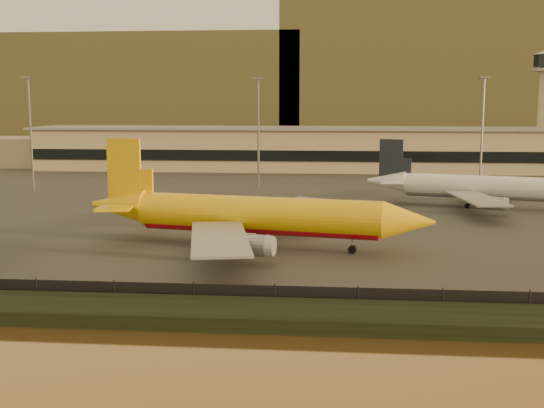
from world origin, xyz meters
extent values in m
plane|color=black|center=(0.00, 0.00, 0.00)|extent=(900.00, 900.00, 0.00)
cube|color=black|center=(0.00, -17.00, 0.70)|extent=(320.00, 7.00, 1.40)
cube|color=#2D2D2D|center=(0.00, 95.00, 0.10)|extent=(320.00, 220.00, 0.20)
cube|color=black|center=(0.00, -13.00, 1.30)|extent=(300.00, 0.05, 2.20)
cube|color=tan|center=(0.00, 125.00, 6.20)|extent=(160.00, 22.00, 12.00)
cube|color=black|center=(0.00, 113.80, 5.20)|extent=(160.00, 0.60, 3.00)
cube|color=gray|center=(0.00, 125.00, 12.50)|extent=(164.00, 24.00, 0.60)
cube|color=tan|center=(-95.00, 129.00, 4.70)|extent=(50.00, 18.00, 9.00)
cylinder|color=slate|center=(-60.00, 70.00, 12.70)|extent=(0.50, 0.50, 25.00)
cube|color=slate|center=(-60.00, 70.00, 25.40)|extent=(2.20, 2.20, 0.40)
cylinder|color=slate|center=(-10.00, 80.00, 12.70)|extent=(0.50, 0.50, 25.00)
cube|color=slate|center=(-10.00, 80.00, 25.40)|extent=(2.20, 2.20, 0.40)
cylinder|color=slate|center=(40.00, 78.00, 12.70)|extent=(0.50, 0.50, 25.00)
cube|color=slate|center=(40.00, 78.00, 25.40)|extent=(2.20, 2.20, 0.40)
cube|color=brown|center=(-140.00, 340.00, 27.50)|extent=(260.00, 160.00, 55.00)
cube|color=brown|center=(90.00, 340.00, 35.00)|extent=(220.00, 160.00, 70.00)
cylinder|color=yellow|center=(-2.61, 14.43, 4.84)|extent=(34.17, 11.04, 4.89)
cylinder|color=red|center=(-2.61, 14.43, 3.99)|extent=(33.05, 9.81, 3.81)
cone|color=yellow|center=(17.26, 10.71, 4.84)|extent=(7.37, 6.02, 4.89)
cone|color=yellow|center=(-23.40, 18.33, 5.21)|extent=(9.22, 6.36, 4.89)
cube|color=yellow|center=(-22.48, 18.16, 10.59)|extent=(5.15, 1.34, 8.56)
cube|color=yellow|center=(-20.65, 22.79, 5.58)|extent=(6.35, 6.33, 0.29)
cube|color=yellow|center=(-22.45, 13.18, 5.58)|extent=(5.26, 5.21, 0.29)
cube|color=gray|center=(-1.14, 27.41, 3.99)|extent=(16.94, 21.37, 0.29)
cylinder|color=gray|center=(0.59, 23.85, 2.64)|extent=(6.04, 3.68, 2.69)
cube|color=gray|center=(-5.93, 1.81, 3.99)|extent=(10.63, 22.04, 0.29)
cylinder|color=gray|center=(-3.04, 4.49, 2.64)|extent=(6.04, 3.68, 2.69)
cylinder|color=black|center=(10.10, 12.05, 0.74)|extent=(1.21, 1.04, 1.08)
cylinder|color=slate|center=(10.10, 12.05, 1.30)|extent=(0.19, 0.19, 2.20)
cylinder|color=black|center=(-6.48, 12.92, 0.74)|extent=(1.21, 1.04, 1.08)
cylinder|color=slate|center=(-6.48, 12.92, 1.30)|extent=(0.19, 0.19, 2.20)
cylinder|color=black|center=(-5.67, 17.25, 0.74)|extent=(1.21, 1.04, 1.08)
cylinder|color=slate|center=(-5.67, 17.25, 1.30)|extent=(0.19, 0.19, 2.20)
cylinder|color=white|center=(36.17, 54.19, 4.20)|extent=(30.38, 12.05, 4.21)
cylinder|color=gray|center=(36.17, 54.19, 3.47)|extent=(29.32, 10.93, 3.29)
cone|color=white|center=(17.88, 59.18, 4.52)|extent=(8.43, 6.06, 4.21)
cube|color=black|center=(18.69, 58.96, 9.15)|extent=(4.56, 1.54, 7.37)
cube|color=white|center=(20.61, 62.80, 4.84)|extent=(5.72, 5.66, 0.25)
cube|color=white|center=(18.40, 54.67, 4.84)|extent=(4.40, 4.20, 0.25)
cube|color=gray|center=(38.41, 65.59, 3.47)|extent=(16.17, 18.66, 0.25)
cylinder|color=gray|center=(39.69, 62.30, 2.31)|extent=(5.49, 3.57, 2.32)
cube|color=gray|center=(32.31, 43.23, 3.47)|extent=(8.09, 19.52, 0.25)
cylinder|color=gray|center=(35.09, 45.42, 2.31)|extent=(5.49, 3.57, 2.32)
cylinder|color=black|center=(32.62, 53.19, 0.66)|extent=(1.09, 0.96, 0.93)
cylinder|color=slate|center=(32.62, 53.19, 1.15)|extent=(0.22, 0.22, 1.90)
cylinder|color=black|center=(33.62, 56.85, 0.66)|extent=(1.09, 0.96, 0.93)
cylinder|color=slate|center=(33.62, 56.85, 1.15)|extent=(0.22, 0.22, 1.90)
cube|color=yellow|center=(6.66, 29.29, 1.06)|extent=(3.99, 2.09, 1.73)
cube|color=white|center=(-22.71, 35.03, 1.03)|extent=(3.99, 2.45, 1.67)
camera|label=1|loc=(7.61, -76.74, 19.91)|focal=45.00mm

